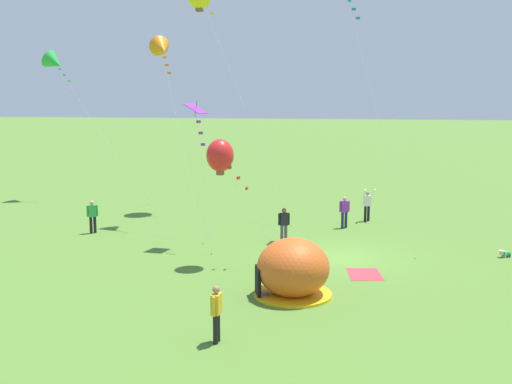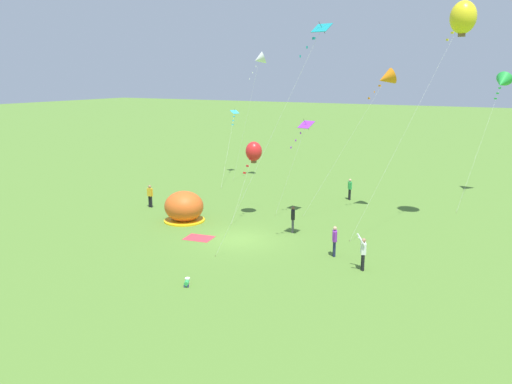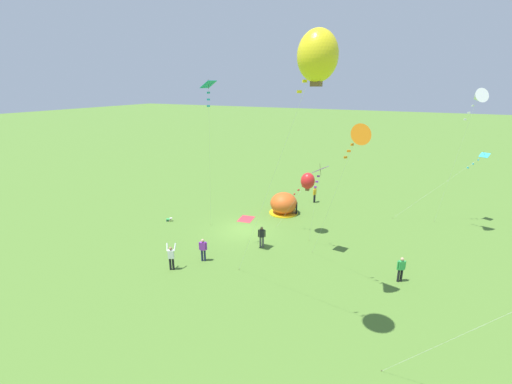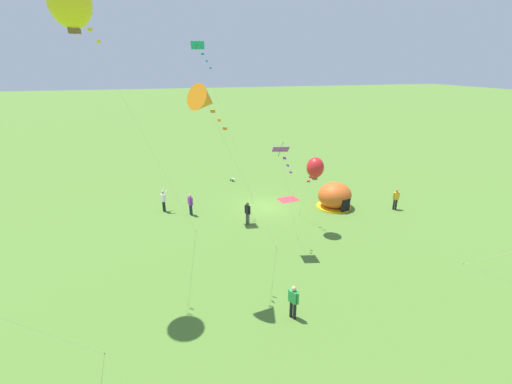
% 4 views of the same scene
% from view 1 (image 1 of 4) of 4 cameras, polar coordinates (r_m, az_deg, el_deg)
% --- Properties ---
extents(ground_plane, '(300.00, 300.00, 0.00)m').
position_cam_1_polar(ground_plane, '(27.01, 8.18, -6.17)').
color(ground_plane, '#517A2D').
extents(popup_tent, '(2.81, 2.81, 2.10)m').
position_cam_1_polar(popup_tent, '(21.60, 3.54, -7.30)').
color(popup_tent, '#D8591E').
rests_on(popup_tent, ground).
extents(picnic_blanket, '(1.87, 1.54, 0.01)m').
position_cam_1_polar(picnic_blanket, '(24.68, 10.30, -7.71)').
color(picnic_blanket, '#CC333D').
rests_on(picnic_blanket, ground).
extents(toddler_crawling, '(0.41, 0.54, 0.32)m').
position_cam_1_polar(toddler_crawling, '(28.91, 22.60, -5.41)').
color(toddler_crawling, green).
rests_on(toddler_crawling, ground).
extents(person_watching_sky, '(0.37, 0.55, 1.72)m').
position_cam_1_polar(person_watching_sky, '(32.63, 8.42, -1.75)').
color(person_watching_sky, '#1E2347').
rests_on(person_watching_sky, ground).
extents(person_strolling, '(0.38, 0.54, 1.72)m').
position_cam_1_polar(person_strolling, '(29.08, 2.68, -3.01)').
color(person_strolling, '#4C4C51').
rests_on(person_strolling, ground).
extents(person_arms_raised, '(0.63, 0.72, 1.89)m').
position_cam_1_polar(person_arms_raised, '(34.57, 10.55, -1.12)').
color(person_arms_raised, black).
rests_on(person_arms_raised, ground).
extents(person_center_field, '(0.59, 0.27, 1.72)m').
position_cam_1_polar(person_center_field, '(17.68, -3.79, -11.24)').
color(person_center_field, black).
rests_on(person_center_field, ground).
extents(person_far_back, '(0.41, 0.51, 1.72)m').
position_cam_1_polar(person_far_back, '(32.23, -15.31, -2.12)').
color(person_far_back, black).
rests_on(person_far_back, ground).
extents(kite_green, '(2.56, 7.86, 10.10)m').
position_cam_1_polar(kite_green, '(43.58, -18.63, 11.62)').
color(kite_green, silver).
rests_on(kite_green, ground).
extents(kite_purple, '(2.35, 1.62, 6.89)m').
position_cam_1_polar(kite_purple, '(28.14, -5.65, 7.38)').
color(kite_purple, silver).
rests_on(kite_purple, ground).
extents(kite_red, '(1.15, 3.33, 5.33)m').
position_cam_1_polar(kite_red, '(24.92, -3.44, 3.48)').
color(kite_red, silver).
rests_on(kite_red, ground).
extents(kite_orange, '(5.40, 4.16, 10.30)m').
position_cam_1_polar(kite_orange, '(33.57, -8.96, 13.35)').
color(kite_orange, silver).
rests_on(kite_orange, ground).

